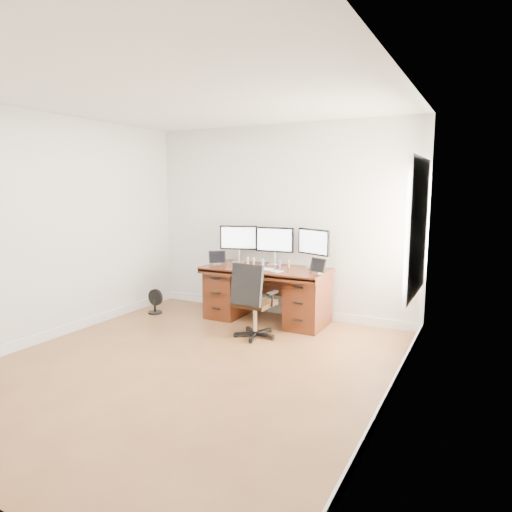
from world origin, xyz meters
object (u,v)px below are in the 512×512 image
at_px(floor_fan, 155,302).
at_px(monitor_center, 275,241).
at_px(keyboard, 262,269).
at_px(office_chair, 253,313).
at_px(desk, 267,292).

relative_size(floor_fan, monitor_center, 0.65).
distance_m(monitor_center, keyboard, 0.53).
xyz_separation_m(office_chair, monitor_center, (-0.17, 0.97, 0.78)).
xyz_separation_m(desk, floor_fan, (-1.62, -0.43, -0.23)).
distance_m(desk, keyboard, 0.40).
relative_size(desk, keyboard, 5.80).
xyz_separation_m(desk, office_chair, (0.17, -0.73, -0.09)).
distance_m(office_chair, keyboard, 0.74).
relative_size(office_chair, keyboard, 3.18).
relative_size(office_chair, floor_fan, 2.62).
xyz_separation_m(office_chair, keyboard, (-0.17, 0.56, 0.45)).
distance_m(floor_fan, monitor_center, 1.97).
distance_m(desk, floor_fan, 1.69).
relative_size(monitor_center, keyboard, 1.88).
height_order(desk, office_chair, office_chair).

